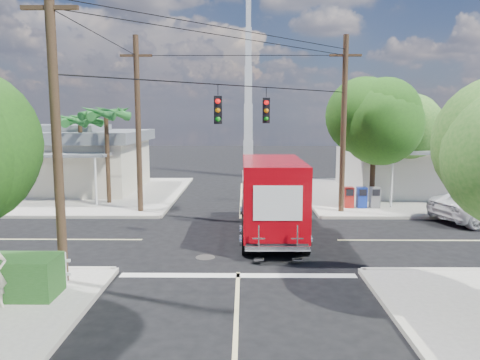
{
  "coord_description": "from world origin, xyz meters",
  "views": [
    {
      "loc": [
        0.2,
        -18.59,
        5.04
      ],
      "look_at": [
        0.0,
        2.0,
        2.2
      ],
      "focal_mm": 35.0,
      "sensor_mm": 36.0,
      "label": 1
    }
  ],
  "objects": [
    {
      "name": "palm_nw_back",
      "position": [
        -9.5,
        9.0,
        4.67
      ],
      "size": [
        3.01,
        3.08,
        5.19
      ],
      "color": "#422D1C",
      "rests_on": "sidewalk_nw"
    },
    {
      "name": "delivery_truck",
      "position": [
        1.32,
        0.6,
        1.67
      ],
      "size": [
        2.5,
        7.65,
        3.29
      ],
      "color": "black",
      "rests_on": "ground"
    },
    {
      "name": "building_ne",
      "position": [
        12.5,
        11.97,
        2.32
      ],
      "size": [
        11.8,
        10.2,
        4.5
      ],
      "color": "beige",
      "rests_on": "sidewalk_ne"
    },
    {
      "name": "road_markings",
      "position": [
        0.0,
        -1.47,
        0.01
      ],
      "size": [
        32.0,
        32.0,
        0.01
      ],
      "color": "beige",
      "rests_on": "ground"
    },
    {
      "name": "sidewalk_ne",
      "position": [
        10.88,
        10.88,
        0.07
      ],
      "size": [
        14.12,
        14.12,
        0.14
      ],
      "color": "#9D988E",
      "rests_on": "ground"
    },
    {
      "name": "vending_boxes",
      "position": [
        6.5,
        6.2,
        0.69
      ],
      "size": [
        1.9,
        0.5,
        1.1
      ],
      "color": "#AC1C17",
      "rests_on": "sidewalk_ne"
    },
    {
      "name": "ground",
      "position": [
        0.0,
        0.0,
        0.0
      ],
      "size": [
        120.0,
        120.0,
        0.0
      ],
      "primitive_type": "plane",
      "color": "black",
      "rests_on": "ground"
    },
    {
      "name": "sidewalk_nw",
      "position": [
        -10.88,
        10.88,
        0.07
      ],
      "size": [
        14.12,
        14.12,
        0.14
      ],
      "color": "#9D988E",
      "rests_on": "ground"
    },
    {
      "name": "radio_tower",
      "position": [
        0.5,
        20.0,
        5.64
      ],
      "size": [
        0.8,
        0.8,
        17.0
      ],
      "color": "silver",
      "rests_on": "ground"
    },
    {
      "name": "utility_poles",
      "position": [
        -1.58,
        1.6,
        4.67
      ],
      "size": [
        12.0,
        10.68,
        9.0
      ],
      "color": "#473321",
      "rests_on": "ground"
    },
    {
      "name": "palm_nw_front",
      "position": [
        -7.5,
        7.5,
        5.04
      ],
      "size": [
        3.01,
        3.08,
        5.59
      ],
      "color": "#422D1C",
      "rests_on": "sidewalk_nw"
    },
    {
      "name": "building_nw",
      "position": [
        -12.0,
        12.46,
        2.22
      ],
      "size": [
        10.8,
        10.2,
        4.3
      ],
      "color": "beige",
      "rests_on": "sidewalk_nw"
    },
    {
      "name": "tree_ne_front",
      "position": [
        7.21,
        6.76,
        4.77
      ],
      "size": [
        4.21,
        4.14,
        6.66
      ],
      "color": "#422D1C",
      "rests_on": "sidewalk_ne"
    },
    {
      "name": "tree_ne_back",
      "position": [
        9.81,
        8.96,
        4.19
      ],
      "size": [
        3.77,
        3.66,
        5.82
      ],
      "color": "#422D1C",
      "rests_on": "sidewalk_ne"
    }
  ]
}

